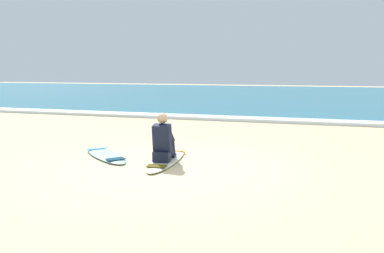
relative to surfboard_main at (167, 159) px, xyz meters
name	(u,v)px	position (x,y,z in m)	size (l,w,h in m)	color
ground_plane	(172,168)	(0.31, -0.57, -0.04)	(80.00, 80.00, 0.00)	beige
sea	(281,96)	(0.31, 20.65, 0.01)	(80.00, 28.00, 0.10)	teal
breaking_foam	(244,119)	(0.31, 6.95, 0.02)	(80.00, 0.90, 0.11)	white
surfboard_main	(167,159)	(0.00, 0.00, 0.00)	(0.80, 2.47, 0.08)	#EFE5C6
surfer_seated	(163,142)	(0.03, -0.28, 0.40)	(0.43, 0.74, 0.95)	black
surfboard_spare_near	(105,155)	(-1.40, -0.04, 0.00)	(1.84, 1.73, 0.08)	#9ED1E5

